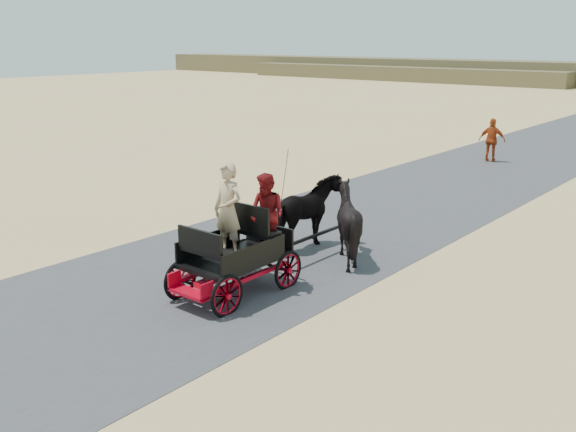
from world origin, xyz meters
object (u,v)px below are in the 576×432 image
Objects in this scene: horse_right at (348,222)px; pedestrian at (492,140)px; carriage at (235,275)px; horse_left at (308,214)px.

pedestrian is (-2.26, 13.41, 0.01)m from horse_right.
horse_right reaches higher than carriage.
carriage is at bearing 100.39° from horse_left.
pedestrian reaches higher than horse_right.
carriage is at bearing 80.86° from pedestrian.
carriage is 1.20× the size of horse_left.
carriage is at bearing 79.61° from horse_right.
pedestrian is at bearing -85.05° from horse_left.
horse_left is (-0.55, 3.00, 0.49)m from carriage.
horse_left is at bearing 79.86° from pedestrian.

